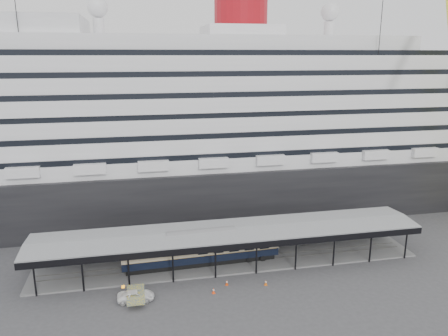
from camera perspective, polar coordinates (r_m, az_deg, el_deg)
The scene contains 8 objects.
ground at distance 61.46m, azimuth 1.79°, elevation -14.24°, with size 200.00×200.00×0.00m, color #3B3B3D.
cruise_ship at distance 86.00m, azimuth -3.10°, elevation 7.05°, with size 130.00×30.00×43.90m.
platform_canopy at distance 64.73m, azimuth 0.75°, elevation -10.32°, with size 56.00×9.18×5.30m.
port_truck at distance 57.47m, azimuth -11.43°, elevation -16.04°, with size 2.10×4.54×1.26m, color white.
pullman_carriage at distance 63.90m, azimuth -2.98°, elevation -10.37°, with size 22.68×3.73×22.18m.
traffic_cone_left at distance 57.99m, azimuth -1.37°, elevation -15.71°, with size 0.50×0.50×0.77m.
traffic_cone_mid at distance 59.75m, azimuth 0.37°, elevation -14.72°, with size 0.52×0.52×0.77m.
traffic_cone_right at distance 60.02m, azimuth 5.48°, elevation -14.66°, with size 0.43×0.43×0.75m.
Camera 1 is at (-12.79, -52.28, 29.66)m, focal length 35.00 mm.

